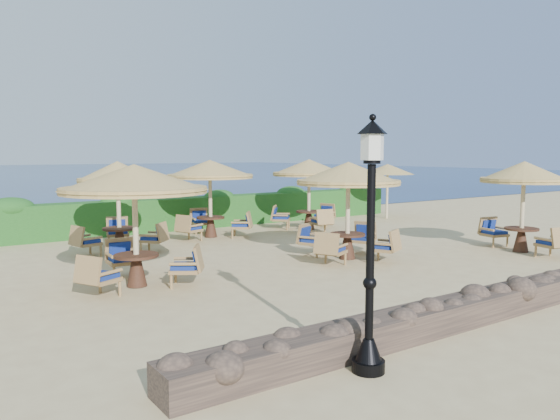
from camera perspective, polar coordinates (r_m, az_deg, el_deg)
The scene contains 11 objects.
ground at distance 15.62m, azimuth 4.66°, elevation -4.70°, with size 120.00×120.00×0.00m, color tan.
hedge at distance 21.54m, azimuth -7.53°, elevation -0.17°, with size 18.00×0.90×1.20m, color #184A17.
stone_wall at distance 11.57m, azimuth 24.66°, elevation -7.91°, with size 15.00×0.65×0.44m, color brown.
lamp_post at distance 7.20m, azimuth 9.41°, elevation -4.82°, with size 0.44×0.44×3.31m.
extra_parasol at distance 24.48m, azimuth 11.18°, elevation 4.19°, with size 2.30×2.30×2.41m.
cafe_set_0 at distance 12.07m, azimuth -14.96°, elevation 1.46°, with size 3.14×3.14×2.65m.
cafe_set_1 at distance 14.86m, azimuth 7.12°, elevation 1.85°, with size 2.83×2.83×2.65m.
cafe_set_2 at distance 17.32m, azimuth 24.10°, elevation 2.31°, with size 2.46×2.88×2.65m.
cafe_set_3 at distance 16.57m, azimuth -16.55°, elevation 1.86°, with size 2.68×2.68×2.65m.
cafe_set_4 at distance 18.75m, azimuth -7.32°, elevation 3.05°, with size 2.96×2.96×2.65m.
cafe_set_5 at distance 20.55m, azimuth 3.05°, elevation 3.23°, with size 2.82×2.82×2.65m.
Camera 1 is at (-9.73, -11.88, 2.89)m, focal length 35.00 mm.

